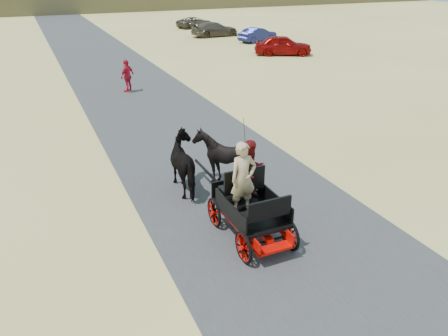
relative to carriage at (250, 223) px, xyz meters
name	(u,v)px	position (x,y,z in m)	size (l,w,h in m)	color
ground	(267,223)	(0.68, 0.32, -0.36)	(140.00, 140.00, 0.00)	tan
road	(267,223)	(0.68, 0.32, -0.35)	(6.00, 140.00, 0.01)	#38383A
ridge_far	(54,4)	(0.68, 62.32, 0.84)	(140.00, 6.00, 2.40)	brown
carriage	(250,223)	(0.00, 0.00, 0.00)	(1.30, 2.40, 0.72)	black
horse_left	(188,164)	(-0.55, 3.00, 0.49)	(0.91, 2.01, 1.70)	black
horse_right	(222,158)	(0.55, 3.00, 0.49)	(1.37, 1.54, 1.70)	black
driver_man	(243,178)	(-0.20, 0.05, 1.26)	(0.66, 0.43, 1.80)	tan
passenger_woman	(251,170)	(0.30, 0.60, 1.15)	(0.77, 0.60, 1.58)	#660C0F
pedestrian	(127,76)	(0.41, 15.03, 0.50)	(1.01, 0.42, 1.73)	red
car_a	(283,45)	(13.61, 20.89, 0.37)	(1.73, 4.29, 1.46)	maroon
car_b	(258,35)	(14.92, 27.35, 0.25)	(1.30, 3.72, 1.22)	navy
car_c	(215,29)	(12.71, 31.94, 0.31)	(1.86, 4.58, 1.33)	brown
car_d	(195,22)	(13.26, 38.76, 0.21)	(1.89, 4.10, 1.14)	brown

